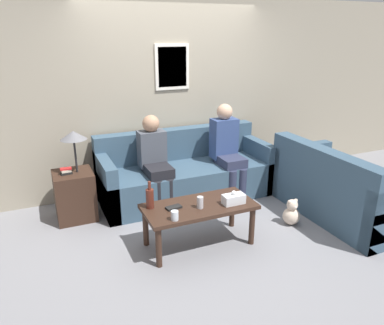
{
  "coord_description": "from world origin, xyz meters",
  "views": [
    {
      "loc": [
        -1.81,
        -3.87,
        2.15
      ],
      "look_at": [
        -0.18,
        -0.11,
        0.71
      ],
      "focal_mm": 35.0,
      "sensor_mm": 36.0,
      "label": 1
    }
  ],
  "objects_px": {
    "couch_main": "(185,174)",
    "person_left": "(155,158)",
    "coffee_table": "(199,210)",
    "drinking_glass": "(175,216)",
    "wine_bottle": "(150,198)",
    "teddy_bear": "(291,213)",
    "person_right": "(227,147)",
    "couch_side": "(339,191)"
  },
  "relations": [
    {
      "from": "drinking_glass",
      "to": "person_right",
      "type": "bearing_deg",
      "value": 45.2
    },
    {
      "from": "coffee_table",
      "to": "drinking_glass",
      "type": "height_order",
      "value": "drinking_glass"
    },
    {
      "from": "wine_bottle",
      "to": "person_right",
      "type": "bearing_deg",
      "value": 33.4
    },
    {
      "from": "wine_bottle",
      "to": "person_left",
      "type": "height_order",
      "value": "person_left"
    },
    {
      "from": "coffee_table",
      "to": "drinking_glass",
      "type": "xyz_separation_m",
      "value": [
        -0.35,
        -0.2,
        0.11
      ]
    },
    {
      "from": "drinking_glass",
      "to": "person_left",
      "type": "relative_size",
      "value": 0.08
    },
    {
      "from": "couch_main",
      "to": "teddy_bear",
      "type": "bearing_deg",
      "value": -56.57
    },
    {
      "from": "couch_side",
      "to": "teddy_bear",
      "type": "xyz_separation_m",
      "value": [
        -0.67,
        0.04,
        -0.18
      ]
    },
    {
      "from": "drinking_glass",
      "to": "person_right",
      "type": "distance_m",
      "value": 1.76
    },
    {
      "from": "coffee_table",
      "to": "person_left",
      "type": "distance_m",
      "value": 1.13
    },
    {
      "from": "teddy_bear",
      "to": "wine_bottle",
      "type": "bearing_deg",
      "value": 174.32
    },
    {
      "from": "drinking_glass",
      "to": "person_right",
      "type": "relative_size",
      "value": 0.07
    },
    {
      "from": "wine_bottle",
      "to": "teddy_bear",
      "type": "distance_m",
      "value": 1.72
    },
    {
      "from": "person_right",
      "to": "wine_bottle",
      "type": "bearing_deg",
      "value": -146.6
    },
    {
      "from": "wine_bottle",
      "to": "person_right",
      "type": "xyz_separation_m",
      "value": [
        1.37,
        0.9,
        0.12
      ]
    },
    {
      "from": "drinking_glass",
      "to": "teddy_bear",
      "type": "height_order",
      "value": "drinking_glass"
    },
    {
      "from": "couch_main",
      "to": "couch_side",
      "type": "distance_m",
      "value": 1.97
    },
    {
      "from": "person_right",
      "to": "teddy_bear",
      "type": "relative_size",
      "value": 3.97
    },
    {
      "from": "person_left",
      "to": "teddy_bear",
      "type": "bearing_deg",
      "value": -41.0
    },
    {
      "from": "couch_main",
      "to": "person_left",
      "type": "relative_size",
      "value": 1.96
    },
    {
      "from": "coffee_table",
      "to": "person_right",
      "type": "xyz_separation_m",
      "value": [
        0.89,
        1.04,
        0.29
      ]
    },
    {
      "from": "couch_main",
      "to": "person_left",
      "type": "distance_m",
      "value": 0.59
    },
    {
      "from": "couch_side",
      "to": "drinking_glass",
      "type": "bearing_deg",
      "value": 93.67
    },
    {
      "from": "coffee_table",
      "to": "drinking_glass",
      "type": "relative_size",
      "value": 12.53
    },
    {
      "from": "couch_side",
      "to": "couch_main",
      "type": "bearing_deg",
      "value": 49.21
    },
    {
      "from": "coffee_table",
      "to": "teddy_bear",
      "type": "relative_size",
      "value": 3.67
    },
    {
      "from": "person_left",
      "to": "drinking_glass",
      "type": "bearing_deg",
      "value": -100.32
    },
    {
      "from": "drinking_glass",
      "to": "person_right",
      "type": "xyz_separation_m",
      "value": [
        1.24,
        1.25,
        0.18
      ]
    },
    {
      "from": "couch_side",
      "to": "person_left",
      "type": "xyz_separation_m",
      "value": [
        -1.96,
        1.16,
        0.34
      ]
    },
    {
      "from": "couch_side",
      "to": "teddy_bear",
      "type": "relative_size",
      "value": 5.36
    },
    {
      "from": "wine_bottle",
      "to": "coffee_table",
      "type": "bearing_deg",
      "value": -15.85
    },
    {
      "from": "couch_main",
      "to": "couch_side",
      "type": "xyz_separation_m",
      "value": [
        1.49,
        -1.29,
        0.0
      ]
    },
    {
      "from": "couch_side",
      "to": "teddy_bear",
      "type": "distance_m",
      "value": 0.69
    },
    {
      "from": "couch_side",
      "to": "wine_bottle",
      "type": "height_order",
      "value": "couch_side"
    },
    {
      "from": "couch_side",
      "to": "person_left",
      "type": "relative_size",
      "value": 1.44
    },
    {
      "from": "coffee_table",
      "to": "teddy_bear",
      "type": "bearing_deg",
      "value": -1.39
    },
    {
      "from": "couch_main",
      "to": "person_left",
      "type": "xyz_separation_m",
      "value": [
        -0.46,
        -0.13,
        0.34
      ]
    },
    {
      "from": "couch_side",
      "to": "coffee_table",
      "type": "height_order",
      "value": "couch_side"
    },
    {
      "from": "person_left",
      "to": "teddy_bear",
      "type": "relative_size",
      "value": 3.72
    },
    {
      "from": "wine_bottle",
      "to": "couch_side",
      "type": "bearing_deg",
      "value": -4.94
    },
    {
      "from": "couch_side",
      "to": "person_left",
      "type": "height_order",
      "value": "person_left"
    },
    {
      "from": "couch_main",
      "to": "drinking_glass",
      "type": "height_order",
      "value": "couch_main"
    }
  ]
}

